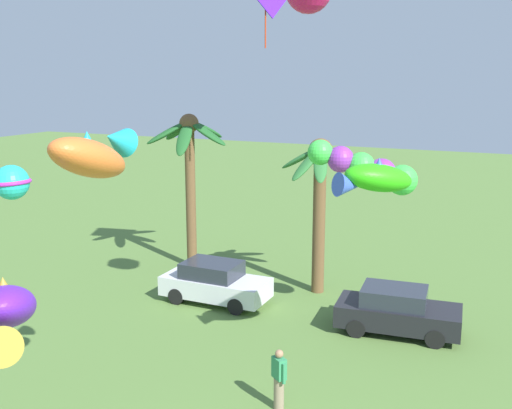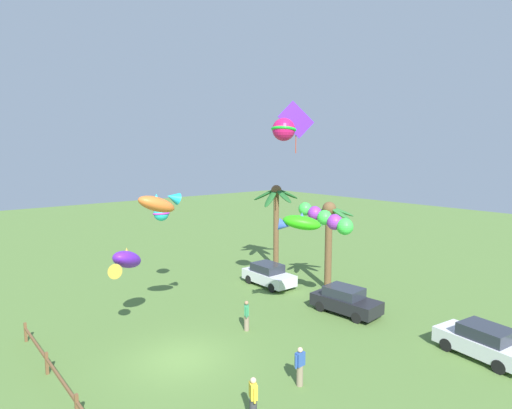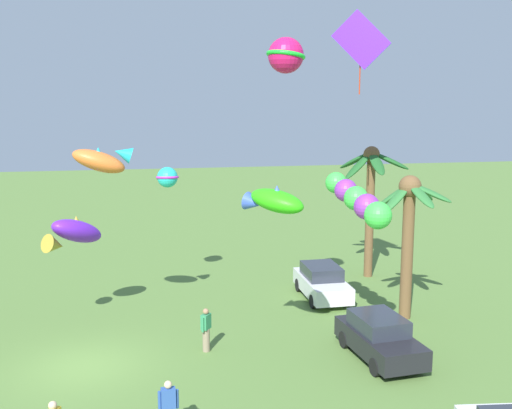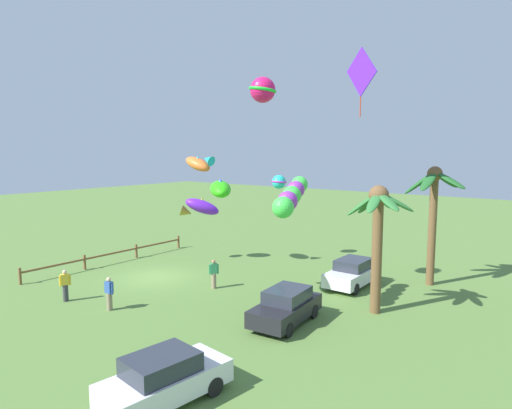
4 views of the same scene
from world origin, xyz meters
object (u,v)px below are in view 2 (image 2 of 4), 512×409
(parked_car_1, at_px, (268,275))
(spectator_2, at_px, (247,315))
(parked_car_0, at_px, (483,342))
(palm_tree_1, at_px, (276,207))
(kite_ball_0, at_px, (284,129))
(spectator_0, at_px, (253,399))
(kite_fish_4, at_px, (159,203))
(kite_diamond_5, at_px, (296,120))
(kite_fish_1, at_px, (126,261))
(kite_ball_6, at_px, (161,213))
(palm_tree_0, at_px, (329,227))
(spectator_1, at_px, (300,366))
(kite_fish_2, at_px, (299,223))
(kite_tube_3, at_px, (327,219))
(parked_car_2, at_px, (345,300))

(parked_car_1, distance_m, spectator_2, 7.62)
(parked_car_0, bearing_deg, palm_tree_1, 170.71)
(kite_ball_0, bearing_deg, spectator_0, -48.81)
(palm_tree_1, relative_size, kite_fish_4, 2.84)
(palm_tree_1, relative_size, spectator_0, 4.16)
(kite_fish_4, xyz_separation_m, kite_diamond_5, (-0.81, 10.21, 4.51))
(parked_car_1, xyz_separation_m, kite_fish_1, (1.10, -10.55, 2.96))
(kite_ball_6, bearing_deg, palm_tree_0, 58.79)
(spectator_1, bearing_deg, kite_diamond_5, 136.46)
(kite_ball_0, bearing_deg, kite_diamond_5, 127.28)
(palm_tree_0, height_order, palm_tree_1, palm_tree_1)
(kite_fish_1, height_order, kite_fish_4, kite_fish_4)
(kite_ball_0, xyz_separation_m, kite_fish_2, (2.15, -0.89, -4.72))
(parked_car_0, distance_m, kite_tube_3, 9.63)
(parked_car_0, distance_m, spectator_1, 8.74)
(parked_car_2, relative_size, spectator_1, 2.54)
(parked_car_1, height_order, kite_ball_6, kite_ball_6)
(spectator_1, distance_m, spectator_2, 5.67)
(kite_fish_1, height_order, kite_tube_3, kite_tube_3)
(palm_tree_0, height_order, kite_ball_6, palm_tree_0)
(parked_car_1, xyz_separation_m, kite_tube_3, (5.58, -0.47, 4.65))
(kite_ball_0, height_order, kite_fish_2, kite_ball_0)
(spectator_2, bearing_deg, kite_fish_1, -128.86)
(parked_car_0, xyz_separation_m, spectator_1, (-3.58, -7.97, 0.06))
(spectator_2, bearing_deg, kite_fish_4, -126.09)
(kite_ball_0, bearing_deg, parked_car_2, 52.99)
(spectator_2, distance_m, kite_fish_2, 5.53)
(kite_fish_4, bearing_deg, spectator_1, 13.17)
(parked_car_1, bearing_deg, kite_tube_3, -4.83)
(parked_car_2, relative_size, kite_fish_2, 1.89)
(spectator_1, relative_size, kite_ball_6, 1.40)
(palm_tree_0, bearing_deg, parked_car_2, -36.06)
(palm_tree_0, distance_m, kite_fish_1, 13.33)
(parked_car_0, relative_size, kite_ball_6, 3.59)
(spectator_0, distance_m, spectator_2, 7.47)
(palm_tree_1, height_order, kite_fish_1, palm_tree_1)
(parked_car_2, xyz_separation_m, kite_diamond_5, (-5.06, 0.90, 10.44))
(kite_fish_4, height_order, kite_diamond_5, kite_diamond_5)
(parked_car_2, distance_m, kite_ball_6, 12.27)
(spectator_2, bearing_deg, kite_fish_2, 50.58)
(kite_ball_6, bearing_deg, spectator_2, 6.63)
(parked_car_1, distance_m, kite_fish_1, 11.01)
(parked_car_1, height_order, kite_tube_3, kite_tube_3)
(kite_fish_1, height_order, kite_fish_2, kite_fish_2)
(kite_fish_2, distance_m, kite_diamond_5, 8.82)
(kite_ball_0, relative_size, kite_fish_1, 0.69)
(spectator_0, relative_size, spectator_1, 1.00)
(kite_diamond_5, bearing_deg, spectator_2, -63.63)
(parked_car_1, xyz_separation_m, spectator_1, (10.37, -7.41, 0.06))
(parked_car_2, relative_size, spectator_0, 2.54)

